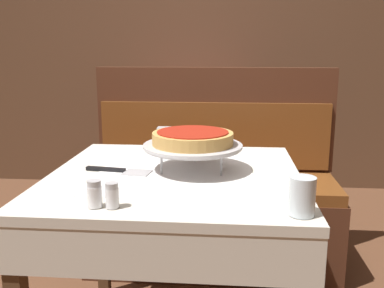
% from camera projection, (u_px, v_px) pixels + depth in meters
% --- Properties ---
extents(dining_table_front, '(0.87, 0.87, 0.75)m').
position_uv_depth(dining_table_front, '(175.00, 200.00, 1.53)').
color(dining_table_front, beige).
rests_on(dining_table_front, ground_plane).
extents(dining_table_rear, '(0.76, 0.76, 0.76)m').
position_uv_depth(dining_table_rear, '(191.00, 122.00, 3.14)').
color(dining_table_rear, red).
rests_on(dining_table_rear, ground_plane).
extents(booth_bench, '(1.33, 0.47, 1.08)m').
position_uv_depth(booth_bench, '(212.00, 206.00, 2.35)').
color(booth_bench, '#4C2819').
rests_on(booth_bench, ground_plane).
extents(back_wall_panel, '(6.00, 0.04, 2.40)m').
position_uv_depth(back_wall_panel, '(208.00, 46.00, 3.57)').
color(back_wall_panel, brown).
rests_on(back_wall_panel, ground_plane).
extents(pizza_pan_stand, '(0.35, 0.35, 0.10)m').
position_uv_depth(pizza_pan_stand, '(193.00, 147.00, 1.52)').
color(pizza_pan_stand, '#ADADB2').
rests_on(pizza_pan_stand, dining_table_front).
extents(deep_dish_pizza, '(0.29, 0.29, 0.05)m').
position_uv_depth(deep_dish_pizza, '(193.00, 138.00, 1.51)').
color(deep_dish_pizza, tan).
rests_on(deep_dish_pizza, pizza_pan_stand).
extents(pizza_server, '(0.24, 0.09, 0.01)m').
position_uv_depth(pizza_server, '(120.00, 171.00, 1.52)').
color(pizza_server, '#BCBCC1').
rests_on(pizza_server, dining_table_front).
extents(water_glass_near, '(0.07, 0.07, 0.10)m').
position_uv_depth(water_glass_near, '(302.00, 196.00, 1.11)').
color(water_glass_near, silver).
rests_on(water_glass_near, dining_table_front).
extents(salt_shaker, '(0.04, 0.04, 0.08)m').
position_uv_depth(salt_shaker, '(95.00, 194.00, 1.17)').
color(salt_shaker, silver).
rests_on(salt_shaker, dining_table_front).
extents(pepper_shaker, '(0.04, 0.04, 0.07)m').
position_uv_depth(pepper_shaker, '(112.00, 195.00, 1.17)').
color(pepper_shaker, silver).
rests_on(pepper_shaker, dining_table_front).
extents(napkin_holder, '(0.10, 0.05, 0.09)m').
position_uv_depth(napkin_holder, '(169.00, 137.00, 1.89)').
color(napkin_holder, '#B2B2B7').
rests_on(napkin_holder, dining_table_front).
extents(condiment_caddy, '(0.14, 0.14, 0.16)m').
position_uv_depth(condiment_caddy, '(190.00, 102.00, 3.17)').
color(condiment_caddy, black).
rests_on(condiment_caddy, dining_table_rear).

